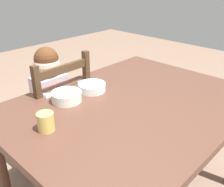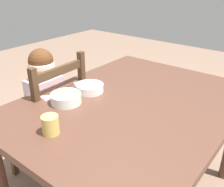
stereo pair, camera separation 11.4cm
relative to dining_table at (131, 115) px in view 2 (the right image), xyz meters
The scene contains 7 objects.
dining_table is the anchor object (origin of this frame).
dining_chair 0.62m from the dining_table, 104.31° to the left, with size 0.44×0.44×0.93m.
child_figure 0.58m from the dining_table, 104.69° to the left, with size 0.32×0.31×0.97m.
bowl_of_peas 0.30m from the dining_table, 100.95° to the left, with size 0.16×0.16×0.05m.
bowl_of_carrots 0.38m from the dining_table, 132.04° to the left, with size 0.17×0.17×0.06m.
spoon 0.35m from the dining_table, 125.19° to the left, with size 0.14×0.03×0.01m.
drinking_cup 0.51m from the dining_table, 168.31° to the left, with size 0.08×0.08×0.09m, color #E2C160.
Camera 2 is at (-1.07, -0.71, 1.39)m, focal length 41.27 mm.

